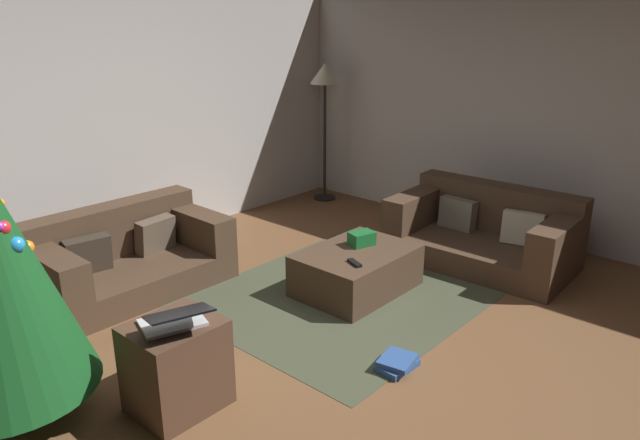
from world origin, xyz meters
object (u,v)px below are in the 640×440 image
(side_table, at_px, (176,366))
(corner_lamp, at_px, (325,84))
(gift_box, at_px, (362,239))
(tv_remote, at_px, (354,263))
(couch_left, at_px, (126,258))
(book_stack, at_px, (397,363))
(couch_right, at_px, (485,233))
(laptop, at_px, (175,319))
(ottoman, at_px, (356,270))

(side_table, relative_size, corner_lamp, 0.33)
(gift_box, relative_size, side_table, 0.38)
(tv_remote, bearing_deg, couch_left, 143.35)
(side_table, relative_size, book_stack, 1.92)
(tv_remote, relative_size, book_stack, 0.55)
(side_table, bearing_deg, couch_left, 67.50)
(couch_right, height_order, book_stack, couch_right)
(side_table, xyz_separation_m, laptop, (-0.02, -0.05, 0.34))
(couch_left, height_order, ottoman, couch_left)
(tv_remote, xyz_separation_m, laptop, (-1.75, -0.09, 0.24))
(couch_right, relative_size, gift_box, 7.99)
(tv_remote, bearing_deg, corner_lamp, 67.65)
(ottoman, xyz_separation_m, book_stack, (-0.76, -0.95, -0.14))
(couch_right, bearing_deg, ottoman, 67.29)
(couch_left, relative_size, side_table, 2.88)
(tv_remote, bearing_deg, laptop, -155.12)
(book_stack, xyz_separation_m, corner_lamp, (2.60, 2.92, 1.39))
(laptop, distance_m, corner_lamp, 4.50)
(book_stack, bearing_deg, couch_right, 12.19)
(ottoman, height_order, book_stack, ottoman)
(couch_right, height_order, tv_remote, couch_right)
(gift_box, xyz_separation_m, book_stack, (-0.89, -1.01, -0.38))
(ottoman, distance_m, corner_lamp, 2.97)
(ottoman, distance_m, tv_remote, 0.35)
(tv_remote, bearing_deg, couch_right, 9.62)
(ottoman, xyz_separation_m, tv_remote, (-0.24, -0.16, 0.19))
(couch_left, relative_size, laptop, 3.26)
(gift_box, relative_size, book_stack, 0.72)
(gift_box, bearing_deg, corner_lamp, 48.35)
(laptop, xyz_separation_m, corner_lamp, (3.82, 2.23, 0.82))
(ottoman, height_order, corner_lamp, corner_lamp)
(laptop, height_order, corner_lamp, corner_lamp)
(side_table, height_order, book_stack, side_table)
(tv_remote, height_order, laptop, laptop)
(couch_right, bearing_deg, couch_left, 50.28)
(couch_left, xyz_separation_m, corner_lamp, (3.10, 0.46, 1.16))
(couch_right, relative_size, corner_lamp, 0.99)
(ottoman, xyz_separation_m, laptop, (-1.99, -0.26, 0.43))
(couch_right, bearing_deg, book_stack, 100.26)
(couch_left, height_order, gift_box, couch_left)
(tv_remote, height_order, corner_lamp, corner_lamp)
(ottoman, bearing_deg, tv_remote, -145.43)
(couch_left, height_order, side_table, couch_left)
(side_table, bearing_deg, book_stack, -32.04)
(laptop, bearing_deg, gift_box, 8.28)
(laptop, height_order, book_stack, laptop)
(tv_remote, xyz_separation_m, corner_lamp, (2.07, 2.13, 1.06))
(ottoman, bearing_deg, laptop, -172.62)
(laptop, bearing_deg, book_stack, -29.74)
(couch_left, bearing_deg, side_table, 68.41)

